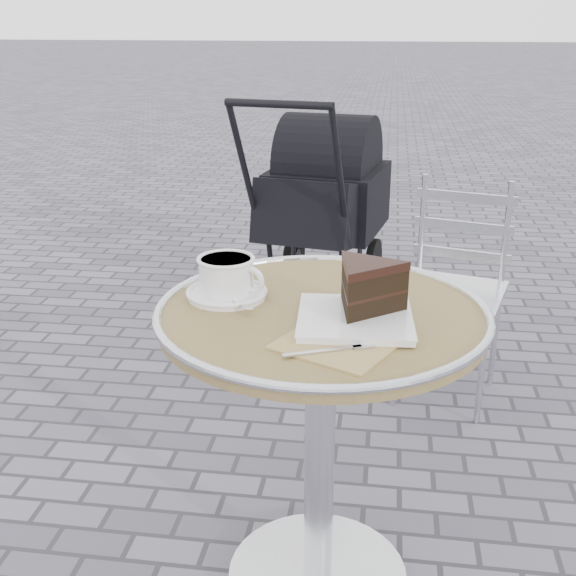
# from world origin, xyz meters

# --- Properties ---
(cafe_table) EXTENTS (0.72, 0.72, 0.74)m
(cafe_table) POSITION_xyz_m (0.00, 0.00, 0.57)
(cafe_table) COLOR silver
(cafe_table) RESTS_ON ground
(cappuccino_set) EXTENTS (0.18, 0.20, 0.09)m
(cappuccino_set) POSITION_xyz_m (-0.22, 0.05, 0.77)
(cappuccino_set) COLOR white
(cappuccino_set) RESTS_ON cafe_table
(cake_plate_set) EXTENTS (0.28, 0.37, 0.12)m
(cake_plate_set) POSITION_xyz_m (0.09, -0.04, 0.79)
(cake_plate_set) COLOR tan
(cake_plate_set) RESTS_ON cafe_table
(bistro_chair) EXTENTS (0.43, 0.43, 0.79)m
(bistro_chair) POSITION_xyz_m (0.39, 1.08, 0.49)
(bistro_chair) COLOR silver
(bistro_chair) RESTS_ON ground
(baby_stroller) EXTENTS (0.62, 1.05, 1.03)m
(baby_stroller) POSITION_xyz_m (-0.18, 1.84, 0.46)
(baby_stroller) COLOR black
(baby_stroller) RESTS_ON ground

